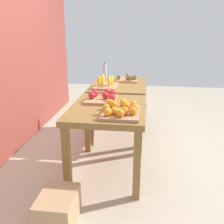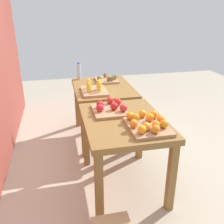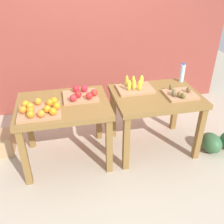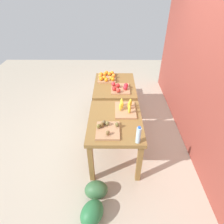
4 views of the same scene
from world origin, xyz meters
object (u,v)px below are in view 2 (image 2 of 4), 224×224
object	(u,v)px
kiwi_bin	(107,79)
watermelon_pile	(109,106)
orange_bin	(148,124)
water_bottle	(79,71)
display_table_right	(103,94)
display_table_left	(124,129)
apple_bin	(110,108)
banana_crate	(94,89)

from	to	relation	value
kiwi_bin	watermelon_pile	world-z (taller)	kiwi_bin
orange_bin	water_bottle	xyz separation A→B (m)	(1.82, 0.44, 0.08)
display_table_right	kiwi_bin	bearing A→B (deg)	-23.68
display_table_left	orange_bin	xyz separation A→B (m)	(-0.24, -0.16, 0.16)
water_bottle	orange_bin	bearing A→B (deg)	-166.27
kiwi_bin	water_bottle	xyz separation A→B (m)	(0.21, 0.39, 0.09)
display_table_right	orange_bin	distance (m)	1.38
display_table_left	apple_bin	size ratio (longest dim) A/B	2.53
water_bottle	watermelon_pile	size ratio (longest dim) A/B	0.39
display_table_left	water_bottle	bearing A→B (deg)	10.21
display_table_left	watermelon_pile	size ratio (longest dim) A/B	1.57
orange_bin	banana_crate	world-z (taller)	banana_crate
display_table_left	orange_bin	bearing A→B (deg)	-146.35
kiwi_bin	banana_crate	bearing A→B (deg)	150.45
display_table_right	banana_crate	size ratio (longest dim) A/B	2.36
orange_bin	water_bottle	distance (m)	1.87
apple_bin	kiwi_bin	bearing A→B (deg)	-10.06
display_table_right	apple_bin	xyz separation A→B (m)	(-0.90, 0.09, 0.16)
display_table_left	watermelon_pile	world-z (taller)	display_table_left
kiwi_bin	orange_bin	bearing A→B (deg)	-178.18
display_table_left	watermelon_pile	xyz separation A→B (m)	(2.01, -0.28, -0.54)
water_bottle	watermelon_pile	world-z (taller)	water_bottle
display_table_right	water_bottle	bearing A→B (deg)	31.83
display_table_left	kiwi_bin	world-z (taller)	kiwi_bin
apple_bin	watermelon_pile	xyz separation A→B (m)	(1.79, -0.37, -0.70)
orange_bin	watermelon_pile	bearing A→B (deg)	-2.96
orange_bin	apple_bin	size ratio (longest dim) A/B	1.10
apple_bin	kiwi_bin	distance (m)	1.16
orange_bin	display_table_right	bearing A→B (deg)	6.70
display_table_left	banana_crate	size ratio (longest dim) A/B	2.36
banana_crate	water_bottle	size ratio (longest dim) A/B	1.72
water_bottle	banana_crate	bearing A→B (deg)	-169.77
kiwi_bin	display_table_right	bearing A→B (deg)	156.32
display_table_right	orange_bin	xyz separation A→B (m)	(-1.36, -0.16, 0.16)
orange_bin	watermelon_pile	size ratio (longest dim) A/B	0.68
display_table_left	kiwi_bin	xyz separation A→B (m)	(1.37, -0.11, 0.15)
banana_crate	watermelon_pile	distance (m)	1.39
display_table_right	apple_bin	distance (m)	0.92
water_bottle	watermelon_pile	xyz separation A→B (m)	(0.43, -0.56, -0.78)
orange_bin	water_bottle	bearing A→B (deg)	13.73
display_table_left	kiwi_bin	size ratio (longest dim) A/B	2.89
display_table_right	banana_crate	bearing A→B (deg)	144.74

